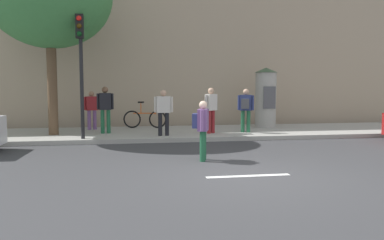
{
  "coord_description": "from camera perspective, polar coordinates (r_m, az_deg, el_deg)",
  "views": [
    {
      "loc": [
        -2.45,
        -7.64,
        1.87
      ],
      "look_at": [
        -0.86,
        2.0,
        1.01
      ],
      "focal_mm": 36.23,
      "sensor_mm": 36.0,
      "label": 1
    }
  ],
  "objects": [
    {
      "name": "bicycle_leaning",
      "position": [
        15.96,
        -6.96,
        0.21
      ],
      "size": [
        1.75,
        0.38,
        1.09
      ],
      "color": "black",
      "rests_on": "sidewalk_curb"
    },
    {
      "name": "poster_column",
      "position": [
        16.38,
        10.8,
        3.32
      ],
      "size": [
        0.94,
        0.94,
        2.48
      ],
      "color": "#9E9B93",
      "rests_on": "sidewalk_curb"
    },
    {
      "name": "pedestrian_in_red_top",
      "position": [
        14.46,
        7.91,
        1.96
      ],
      "size": [
        0.56,
        0.49,
        1.61
      ],
      "color": "#1E5938",
      "rests_on": "sidewalk_curb"
    },
    {
      "name": "pedestrian_near_pole",
      "position": [
        9.66,
        1.5,
        -0.79
      ],
      "size": [
        0.47,
        0.61,
        1.5
      ],
      "color": "#1E5938",
      "rests_on": "ground_plane"
    },
    {
      "name": "pedestrian_in_dark_shirt",
      "position": [
        15.78,
        -14.55,
        1.82
      ],
      "size": [
        0.59,
        0.36,
        1.52
      ],
      "color": "#724C84",
      "rests_on": "sidewalk_curb"
    },
    {
      "name": "pedestrian_with_backpack",
      "position": [
        14.41,
        -12.65,
        2.1
      ],
      "size": [
        0.6,
        0.4,
        1.7
      ],
      "color": "#1E5938",
      "rests_on": "sidewalk_curb"
    },
    {
      "name": "sidewalk_curb",
      "position": [
        14.95,
        0.15,
        -1.87
      ],
      "size": [
        36.0,
        4.0,
        0.15
      ],
      "primitive_type": "cube",
      "color": "#9E9B93",
      "rests_on": "ground_plane"
    },
    {
      "name": "ground_plane",
      "position": [
        8.23,
        8.29,
        -8.16
      ],
      "size": [
        80.0,
        80.0,
        0.0
      ],
      "primitive_type": "plane",
      "color": "#38383A"
    },
    {
      "name": "traffic_light",
      "position": [
        12.99,
        -16.08,
        9.1
      ],
      "size": [
        0.24,
        0.45,
        3.97
      ],
      "color": "black",
      "rests_on": "sidewalk_curb"
    },
    {
      "name": "building_backdrop",
      "position": [
        20.01,
        -2.27,
        13.65
      ],
      "size": [
        36.0,
        5.0,
        9.74
      ],
      "primitive_type": "cube",
      "color": "tan",
      "rests_on": "ground_plane"
    },
    {
      "name": "pedestrian_tallest",
      "position": [
        13.41,
        -4.22,
        1.65
      ],
      "size": [
        0.65,
        0.27,
        1.59
      ],
      "color": "black",
      "rests_on": "sidewalk_curb"
    },
    {
      "name": "pedestrian_in_light_jacket",
      "position": [
        14.09,
        2.82,
        1.96
      ],
      "size": [
        0.51,
        0.44,
        1.66
      ],
      "color": "maroon",
      "rests_on": "sidewalk_curb"
    },
    {
      "name": "lane_markings",
      "position": [
        8.23,
        8.29,
        -8.14
      ],
      "size": [
        25.8,
        0.16,
        0.01
      ],
      "color": "silver",
      "rests_on": "ground_plane"
    }
  ]
}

